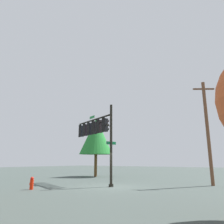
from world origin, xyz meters
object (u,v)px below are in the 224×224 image
at_px(signal_pole_assembly, 96,131).
at_px(utility_pole, 208,130).
at_px(fire_hydrant, 32,183).
at_px(tree_near, 96,136).

xyz_separation_m(signal_pole_assembly, utility_pole, (-8.43, -4.32, -0.12)).
bearing_deg(fire_hydrant, utility_pole, -134.27).
bearing_deg(tree_near, signal_pole_assembly, 129.60).
relative_size(signal_pole_assembly, utility_pole, 0.74).
distance_m(utility_pole, fire_hydrant, 14.15).
height_order(signal_pole_assembly, utility_pole, utility_pole).
relative_size(utility_pole, tree_near, 1.15).
relative_size(signal_pole_assembly, tree_near, 0.85).
bearing_deg(fire_hydrant, signal_pole_assembly, -100.91).
bearing_deg(signal_pole_assembly, fire_hydrant, 79.09).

